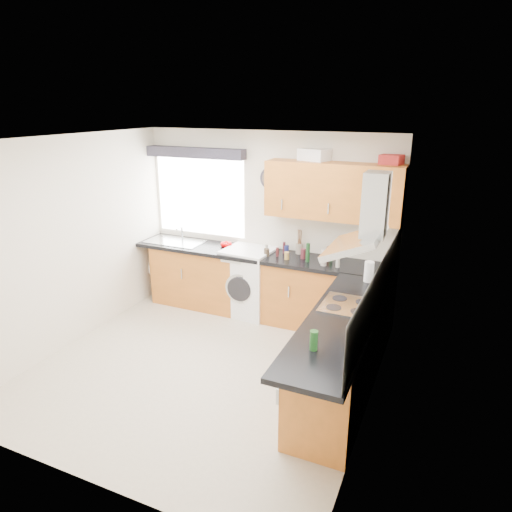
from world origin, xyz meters
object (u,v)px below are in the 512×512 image
at_px(oven, 345,349).
at_px(upper_cabinets, 333,191).
at_px(extractor_hood, 365,223).
at_px(washing_machine, 249,281).

xyz_separation_m(oven, upper_cabinets, (-0.55, 1.32, 1.38)).
bearing_deg(extractor_hood, washing_machine, 145.12).
height_order(extractor_hood, upper_cabinets, upper_cabinets).
relative_size(oven, washing_machine, 0.90).
height_order(upper_cabinets, washing_machine, upper_cabinets).
bearing_deg(washing_machine, extractor_hood, -30.72).
distance_m(oven, washing_machine, 2.05).
relative_size(oven, upper_cabinets, 0.50).
bearing_deg(oven, extractor_hood, -0.00).
height_order(oven, extractor_hood, extractor_hood).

